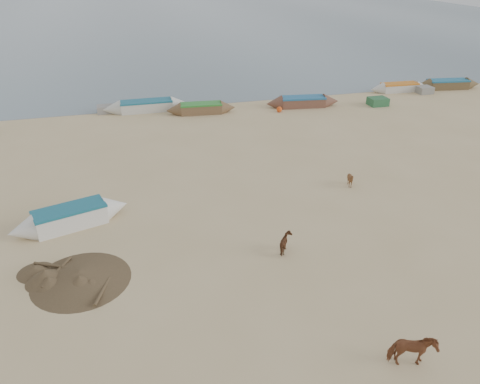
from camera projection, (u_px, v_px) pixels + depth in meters
name	position (u px, v px, depth m)	size (l,w,h in m)	color
ground	(265.00, 255.00, 19.64)	(140.00, 140.00, 0.00)	tan
sea	(132.00, 19.00, 89.97)	(160.00, 160.00, 0.00)	slate
cow_adult	(412.00, 351.00, 14.14)	(0.62, 1.37, 1.16)	brown
calf_front	(350.00, 180.00, 25.20)	(0.68, 0.76, 0.84)	brown
calf_right	(286.00, 244.00, 19.66)	(0.82, 0.70, 0.83)	#55301B
near_canoe	(70.00, 217.00, 21.48)	(5.40, 1.23, 0.98)	silver
debris_pile	(80.00, 275.00, 18.00)	(3.81, 3.81, 0.48)	brown
waterline_canoes	(195.00, 105.00, 37.60)	(55.88, 4.16, 0.87)	brown
beach_clutter	(240.00, 107.00, 37.37)	(44.47, 5.13, 0.64)	#285A2A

